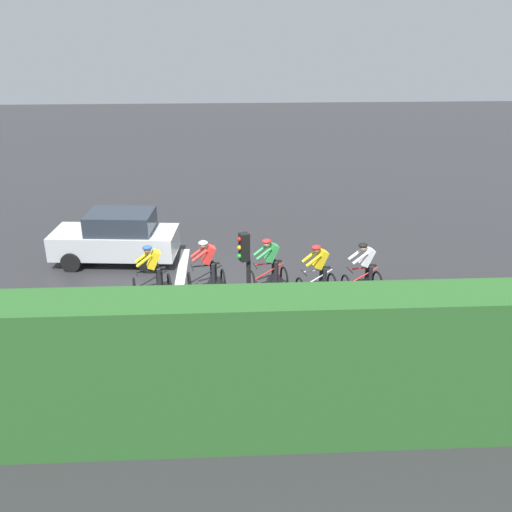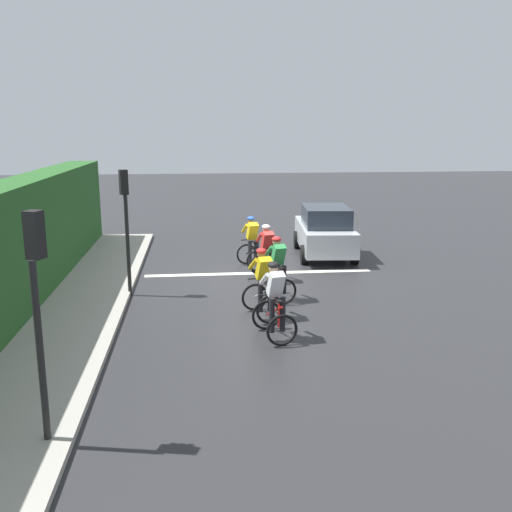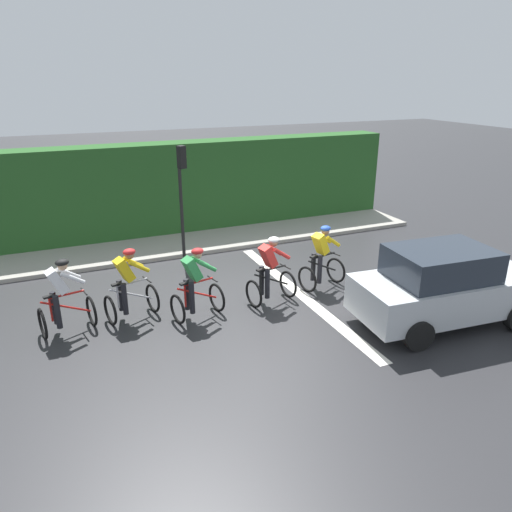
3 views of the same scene
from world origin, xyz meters
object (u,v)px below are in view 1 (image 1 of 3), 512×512
Objects in this scene: cyclist_second at (318,272)px; cyclist_trailing at (152,273)px; cyclist_mid at (270,266)px; cyclist_fourth at (207,267)px; car_silver at (117,237)px; cyclist_lead at (364,270)px; traffic_light_near_crossing at (246,279)px.

cyclist_trailing is at bearing -92.61° from cyclist_second.
cyclist_mid is at bearing 95.43° from cyclist_trailing.
cyclist_second and cyclist_trailing have the same top height.
cyclist_fourth is 3.93m from car_silver.
car_silver reaches higher than cyclist_mid.
cyclist_lead and cyclist_second have the same top height.
cyclist_mid is 5.50m from car_silver.
cyclist_lead is 6.22m from cyclist_trailing.
traffic_light_near_crossing is at bearing 15.13° from cyclist_fourth.
cyclist_lead and cyclist_trailing have the same top height.
car_silver is at bearing -115.60° from cyclist_mid.
cyclist_trailing is (-0.13, -6.21, 0.00)m from cyclist_lead.
cyclist_second is 4.84m from cyclist_trailing.
cyclist_mid is 1.00× the size of cyclist_trailing.
cyclist_lead is 2.80m from cyclist_mid.
cyclist_second is (0.09, -1.38, 0.00)m from cyclist_lead.
cyclist_lead is at bearing 133.76° from traffic_light_near_crossing.
cyclist_lead is 1.00× the size of cyclist_mid.
car_silver is at bearing -146.63° from traffic_light_near_crossing.
cyclist_fourth is 1.00× the size of cyclist_trailing.
cyclist_fourth is at bearing -164.87° from traffic_light_near_crossing.
car_silver is (-2.38, -4.96, 0.08)m from cyclist_mid.
traffic_light_near_crossing is (3.34, -2.21, 1.43)m from cyclist_second.
traffic_light_near_crossing reaches higher than cyclist_second.
cyclist_lead is 4.65m from cyclist_fourth.
cyclist_trailing is (0.33, -3.45, 0.00)m from cyclist_mid.
cyclist_second is 4.26m from traffic_light_near_crossing.
cyclist_lead is 0.50× the size of traffic_light_near_crossing.
traffic_light_near_crossing is at bearing -12.02° from cyclist_mid.
cyclist_lead and cyclist_mid have the same top height.
cyclist_second is at bearing -86.18° from cyclist_lead.
car_silver is at bearing -128.10° from cyclist_fourth.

